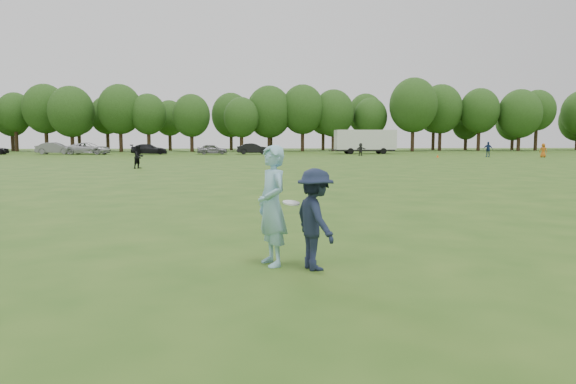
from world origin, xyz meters
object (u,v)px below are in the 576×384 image
car_c (89,149)px  car_e (212,149)px  player_far_a (139,157)px  player_far_d (361,149)px  car_f (253,149)px  player_far_c (543,150)px  car_b (55,148)px  defender (315,219)px  cargo_trailer (365,141)px  car_d (149,149)px  field_cone (438,156)px  player_far_b (488,149)px  thrower (272,206)px

car_c → car_e: car_c is taller
player_far_a → car_c: player_far_a is taller
player_far_d → car_f: bearing=119.5°
player_far_c → car_b: bearing=8.8°
defender → cargo_trailer: size_ratio=0.18×
car_f → car_e: bearing=90.7°
defender → player_far_a: (-8.31, 27.99, 0.01)m
car_d → field_cone: 35.97m
player_far_b → player_far_c: player_far_b is taller
player_far_b → car_f: 28.60m
player_far_b → field_cone: 6.15m
player_far_b → field_cone: (-6.05, -0.83, -0.70)m
car_b → cargo_trailer: bearing=-91.9°
player_far_a → cargo_trailer: size_ratio=0.18×
car_b → car_f: car_b is taller
car_c → cargo_trailer: cargo_trailer is taller
thrower → car_e: bearing=164.2°
player_far_a → field_cone: size_ratio=5.32×
player_far_c → thrower: bearing=79.7°
thrower → car_b: bearing=-178.0°
player_far_a → player_far_d: 31.98m
thrower → car_f: thrower is taller
car_f → cargo_trailer: 14.98m
player_far_d → cargo_trailer: bearing=43.3°
car_d → car_f: car_f is taller
player_far_a → car_d: player_far_a is taller
player_far_a → field_cone: (28.17, 18.51, -0.65)m
car_b → car_f: (25.82, -2.10, -0.06)m
player_far_b → cargo_trailer: bearing=169.5°
player_far_b → player_far_c: 5.58m
player_far_c → defender: bearing=80.5°
car_c → cargo_trailer: bearing=-82.8°
defender → field_cone: 50.57m
car_b → defender: bearing=-157.0°
defender → car_e: bearing=-12.2°
car_f → field_cone: bearing=-126.2°
player_far_d → car_c: 34.76m
player_far_a → player_far_c: size_ratio=1.03×
cargo_trailer → car_b: bearing=177.7°
defender → car_c: (-21.14, 60.41, -0.03)m
player_far_a → car_f: (8.36, 31.57, -0.08)m
car_b → player_far_d: bearing=-103.5°
defender → player_far_d: defender is taller
thrower → defender: bearing=43.3°
car_d → car_e: (8.19, -0.82, -0.00)m
thrower → car_b: (-25.11, 61.34, -0.20)m
thrower → car_c: (-20.48, 60.09, -0.21)m
player_far_d → car_b: car_b is taller
car_e → car_f: car_f is taller
player_far_b → car_b: (-51.67, 14.33, -0.08)m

